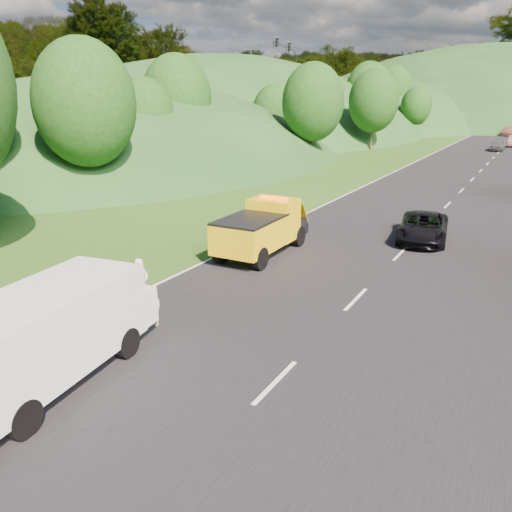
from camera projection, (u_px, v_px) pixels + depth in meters
The scene contains 12 objects.
ground at pixel (219, 325), 15.24m from camera, with size 320.00×320.00×0.00m, color #38661E.
road_surface at pixel (481, 171), 46.96m from camera, with size 14.00×200.00×0.02m, color black.
tree_line_left at pixel (336, 144), 73.87m from camera, with size 14.00×140.00×14.00m, color #255A1A, non-canonical shape.
tow_truck at pixel (263, 228), 21.80m from camera, with size 2.25×5.68×2.42m.
white_van at pixel (47, 332), 11.81m from camera, with size 3.78×6.99×2.37m.
woman at pixel (143, 305), 16.74m from camera, with size 0.59×0.43×1.61m, color silver.
child at pixel (154, 325), 15.22m from camera, with size 0.54×0.42×1.12m, color tan.
worker at pixel (60, 378), 12.36m from camera, with size 1.17×0.67×1.81m, color black.
suitcase at pixel (113, 294), 16.79m from camera, with size 0.40×0.22×0.64m, color #514F3C.
passing_suv at pixel (422, 241), 24.19m from camera, with size 2.19×4.75×1.32m, color black.
dist_car_a at pixel (497, 151), 64.32m from camera, with size 1.63×4.06×1.38m, color #414245.
dist_car_c at pixel (508, 136), 89.27m from camera, with size 2.24×5.50×1.60m, color #94584A.
Camera 1 is at (7.84, -11.50, 6.66)m, focal length 35.00 mm.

